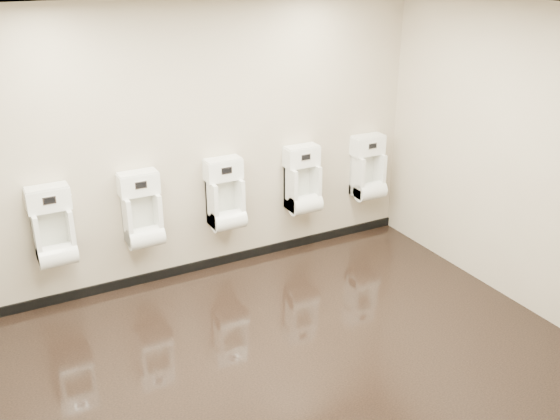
# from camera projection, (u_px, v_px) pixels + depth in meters

# --- Properties ---
(ground) EXTENTS (5.00, 3.50, 0.00)m
(ground) POSITION_uv_depth(u_px,v_px,m) (274.00, 356.00, 5.30)
(ground) COLOR black
(ground) RESTS_ON ground
(ceiling) EXTENTS (5.00, 3.50, 0.00)m
(ceiling) POSITION_uv_depth(u_px,v_px,m) (273.00, 12.00, 4.21)
(ceiling) COLOR silver
(back_wall) EXTENTS (5.00, 0.02, 2.80)m
(back_wall) POSITION_uv_depth(u_px,v_px,m) (193.00, 144.00, 6.18)
(back_wall) COLOR #B9AC93
(back_wall) RESTS_ON ground
(front_wall) EXTENTS (5.00, 0.02, 2.80)m
(front_wall) POSITION_uv_depth(u_px,v_px,m) (424.00, 314.00, 3.33)
(front_wall) COLOR #B9AC93
(front_wall) RESTS_ON ground
(right_wall) EXTENTS (0.02, 3.50, 2.80)m
(right_wall) POSITION_uv_depth(u_px,v_px,m) (511.00, 156.00, 5.83)
(right_wall) COLOR #B9AC93
(right_wall) RESTS_ON ground
(skirting_back) EXTENTS (5.00, 0.02, 0.10)m
(skirting_back) POSITION_uv_depth(u_px,v_px,m) (200.00, 265.00, 6.69)
(skirting_back) COLOR black
(skirting_back) RESTS_ON ground
(urinal_0) EXTENTS (0.39, 0.29, 0.73)m
(urinal_0) POSITION_uv_depth(u_px,v_px,m) (54.00, 232.00, 5.69)
(urinal_0) COLOR white
(urinal_0) RESTS_ON back_wall
(urinal_1) EXTENTS (0.39, 0.29, 0.73)m
(urinal_1) POSITION_uv_depth(u_px,v_px,m) (142.00, 215.00, 6.04)
(urinal_1) COLOR white
(urinal_1) RESTS_ON back_wall
(urinal_2) EXTENTS (0.39, 0.29, 0.73)m
(urinal_2) POSITION_uv_depth(u_px,v_px,m) (226.00, 199.00, 6.42)
(urinal_2) COLOR white
(urinal_2) RESTS_ON back_wall
(urinal_3) EXTENTS (0.39, 0.29, 0.73)m
(urinal_3) POSITION_uv_depth(u_px,v_px,m) (303.00, 185.00, 6.82)
(urinal_3) COLOR white
(urinal_3) RESTS_ON back_wall
(urinal_4) EXTENTS (0.39, 0.29, 0.73)m
(urinal_4) POSITION_uv_depth(u_px,v_px,m) (368.00, 172.00, 7.19)
(urinal_4) COLOR white
(urinal_4) RESTS_ON back_wall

